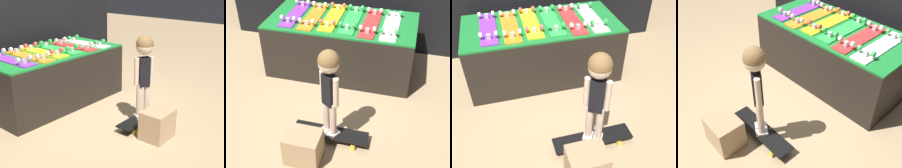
# 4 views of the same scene
# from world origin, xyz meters

# --- Properties ---
(ground_plane) EXTENTS (16.00, 16.00, 0.00)m
(ground_plane) POSITION_xyz_m (0.00, 0.00, 0.00)
(ground_plane) COLOR tan
(display_rack) EXTENTS (1.77, 0.88, 0.68)m
(display_rack) POSITION_xyz_m (0.00, 0.51, 0.34)
(display_rack) COLOR black
(display_rack) RESTS_ON ground_plane
(skateboard_purple_on_rack) EXTENTS (0.18, 0.76, 0.09)m
(skateboard_purple_on_rack) POSITION_xyz_m (-0.59, 0.52, 0.70)
(skateboard_purple_on_rack) COLOR purple
(skateboard_purple_on_rack) RESTS_ON display_rack
(skateboard_orange_on_rack) EXTENTS (0.18, 0.76, 0.09)m
(skateboard_orange_on_rack) POSITION_xyz_m (-0.35, 0.50, 0.70)
(skateboard_orange_on_rack) COLOR orange
(skateboard_orange_on_rack) RESTS_ON display_rack
(skateboard_yellow_on_rack) EXTENTS (0.18, 0.76, 0.09)m
(skateboard_yellow_on_rack) POSITION_xyz_m (-0.12, 0.53, 0.70)
(skateboard_yellow_on_rack) COLOR yellow
(skateboard_yellow_on_rack) RESTS_ON display_rack
(skateboard_green_on_rack) EXTENTS (0.18, 0.76, 0.09)m
(skateboard_green_on_rack) POSITION_xyz_m (0.12, 0.52, 0.70)
(skateboard_green_on_rack) COLOR green
(skateboard_green_on_rack) RESTS_ON display_rack
(skateboard_red_on_rack) EXTENTS (0.18, 0.76, 0.09)m
(skateboard_red_on_rack) POSITION_xyz_m (0.35, 0.49, 0.70)
(skateboard_red_on_rack) COLOR red
(skateboard_red_on_rack) RESTS_ON display_rack
(skateboard_white_on_rack) EXTENTS (0.18, 0.76, 0.09)m
(skateboard_white_on_rack) POSITION_xyz_m (0.59, 0.48, 0.70)
(skateboard_white_on_rack) COLOR white
(skateboard_white_on_rack) RESTS_ON display_rack
(skateboard_on_floor) EXTENTS (0.74, 0.18, 0.09)m
(skateboard_on_floor) POSITION_xyz_m (0.20, -0.75, 0.07)
(skateboard_on_floor) COLOR black
(skateboard_on_floor) RESTS_ON ground_plane
(child) EXTENTS (0.21, 0.19, 0.92)m
(child) POSITION_xyz_m (0.20, -0.75, 0.74)
(child) COLOR silver
(child) RESTS_ON skateboard_on_floor
(storage_box) EXTENTS (0.32, 0.26, 0.30)m
(storage_box) POSITION_xyz_m (0.03, -1.05, 0.15)
(storage_box) COLOR tan
(storage_box) RESTS_ON ground_plane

